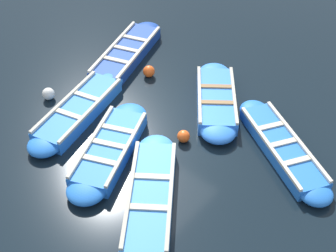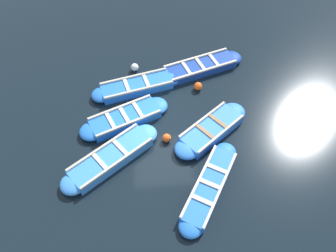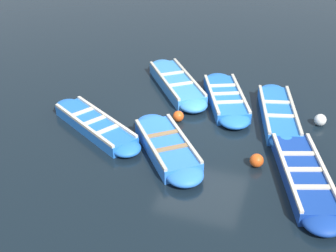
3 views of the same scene
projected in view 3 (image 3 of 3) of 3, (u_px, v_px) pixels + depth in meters
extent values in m
plane|color=black|center=(206.00, 124.00, 13.09)|extent=(120.00, 120.00, 0.00)
cube|color=blue|center=(167.00, 147.00, 11.75)|extent=(2.26, 2.50, 0.35)
ellipsoid|color=blue|center=(184.00, 175.00, 10.77)|extent=(1.27, 1.28, 0.35)
ellipsoid|color=blue|center=(152.00, 124.00, 12.73)|extent=(1.27, 1.28, 0.35)
cube|color=#B2AD9E|center=(184.00, 137.00, 11.77)|extent=(1.52, 1.91, 0.07)
cube|color=#B2AD9E|center=(150.00, 143.00, 11.51)|extent=(1.52, 1.91, 0.07)
cube|color=olive|center=(172.00, 148.00, 11.37)|extent=(0.76, 0.64, 0.04)
cube|color=olive|center=(163.00, 134.00, 11.92)|extent=(0.76, 0.64, 0.04)
cube|color=#3884E0|center=(177.00, 84.00, 14.88)|extent=(2.49, 2.90, 0.34)
ellipsoid|color=#3884E0|center=(193.00, 105.00, 13.69)|extent=(1.20, 1.21, 0.34)
ellipsoid|color=#3884E0|center=(163.00, 66.00, 16.08)|extent=(1.20, 1.21, 0.34)
cube|color=#B2AD9E|center=(189.00, 76.00, 14.89)|extent=(1.78, 2.35, 0.07)
cube|color=#B2AD9E|center=(164.00, 80.00, 14.66)|extent=(1.78, 2.35, 0.07)
cube|color=beige|center=(181.00, 84.00, 14.45)|extent=(0.73, 0.60, 0.04)
cube|color=beige|center=(172.00, 73.00, 15.12)|extent=(0.73, 0.60, 0.04)
cube|color=navy|center=(304.00, 176.00, 10.77)|extent=(1.85, 3.17, 0.32)
ellipsoid|color=navy|center=(322.00, 221.00, 9.47)|extent=(1.10, 1.12, 0.32)
ellipsoid|color=navy|center=(289.00, 140.00, 12.06)|extent=(1.10, 1.12, 0.32)
cube|color=beige|center=(324.00, 169.00, 10.66)|extent=(1.01, 2.84, 0.07)
cube|color=beige|center=(286.00, 169.00, 10.67)|extent=(1.01, 2.84, 0.07)
cube|color=beige|center=(312.00, 187.00, 10.12)|extent=(0.83, 0.39, 0.04)
cube|color=beige|center=(305.00, 169.00, 10.67)|extent=(0.83, 0.39, 0.04)
cube|color=beige|center=(298.00, 154.00, 11.22)|extent=(0.83, 0.39, 0.04)
cube|color=blue|center=(278.00, 114.00, 13.21)|extent=(1.55, 2.96, 0.33)
ellipsoid|color=blue|center=(285.00, 141.00, 12.00)|extent=(1.00, 1.02, 0.33)
ellipsoid|color=blue|center=(272.00, 92.00, 14.42)|extent=(1.00, 1.02, 0.33)
cube|color=#B2AD9E|center=(294.00, 109.00, 13.08)|extent=(0.75, 2.71, 0.07)
cube|color=#B2AD9E|center=(265.00, 108.00, 13.13)|extent=(0.75, 2.71, 0.07)
cube|color=beige|center=(281.00, 116.00, 12.77)|extent=(0.79, 0.33, 0.04)
cube|color=beige|center=(277.00, 102.00, 13.46)|extent=(0.79, 0.33, 0.04)
cube|color=blue|center=(226.00, 99.00, 14.05)|extent=(1.89, 2.74, 0.31)
ellipsoid|color=blue|center=(234.00, 120.00, 12.95)|extent=(1.17, 1.18, 0.31)
ellipsoid|color=blue|center=(218.00, 80.00, 15.14)|extent=(1.17, 1.18, 0.31)
cube|color=#B2AD9E|center=(241.00, 92.00, 13.98)|extent=(1.06, 2.34, 0.07)
cube|color=#B2AD9E|center=(212.00, 93.00, 13.92)|extent=(1.06, 2.34, 0.07)
cube|color=beige|center=(230.00, 102.00, 13.49)|extent=(0.83, 0.46, 0.04)
cube|color=beige|center=(226.00, 93.00, 13.96)|extent=(0.83, 0.46, 0.04)
cube|color=beige|center=(223.00, 85.00, 14.42)|extent=(0.83, 0.46, 0.04)
cube|color=blue|center=(95.00, 126.00, 12.72)|extent=(2.90, 2.20, 0.29)
ellipsoid|color=blue|center=(126.00, 148.00, 11.77)|extent=(1.04, 1.03, 0.29)
ellipsoid|color=blue|center=(68.00, 106.00, 13.67)|extent=(1.04, 1.03, 0.29)
cube|color=beige|center=(106.00, 116.00, 12.83)|extent=(2.48, 1.55, 0.07)
cube|color=beige|center=(83.00, 124.00, 12.43)|extent=(2.48, 1.55, 0.07)
cube|color=beige|center=(107.00, 129.00, 12.23)|extent=(0.49, 0.68, 0.04)
cube|color=beige|center=(94.00, 120.00, 12.64)|extent=(0.49, 0.68, 0.04)
cube|color=beige|center=(82.00, 112.00, 13.04)|extent=(0.49, 0.68, 0.04)
sphere|color=#E05119|center=(257.00, 160.00, 11.27)|extent=(0.34, 0.34, 0.34)
sphere|color=#E05119|center=(178.00, 116.00, 13.14)|extent=(0.31, 0.31, 0.31)
sphere|color=silver|center=(320.00, 120.00, 12.94)|extent=(0.33, 0.33, 0.33)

